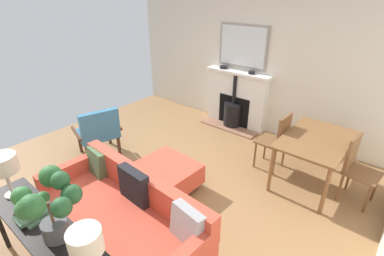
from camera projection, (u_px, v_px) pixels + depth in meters
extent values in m
cube|color=olive|center=(160.00, 181.00, 4.11)|extent=(5.02, 5.48, 0.01)
cube|color=beige|center=(253.00, 56.00, 5.21)|extent=(0.12, 5.48, 2.79)
cube|color=#93664C|center=(228.00, 127.00, 5.65)|extent=(0.31, 1.18, 0.03)
cube|color=white|center=(237.00, 100.00, 5.59)|extent=(0.20, 1.24, 1.06)
cube|color=black|center=(234.00, 110.00, 5.63)|extent=(0.06, 0.67, 0.59)
cylinder|color=black|center=(233.00, 114.00, 5.63)|extent=(0.36, 0.36, 0.45)
cylinder|color=black|center=(234.00, 104.00, 5.53)|extent=(0.38, 0.38, 0.02)
cylinder|color=black|center=(235.00, 89.00, 5.40)|extent=(0.07, 0.07, 0.57)
cube|color=white|center=(238.00, 73.00, 5.32)|extent=(0.25, 1.32, 0.05)
cube|color=gray|center=(243.00, 46.00, 5.18)|extent=(0.04, 1.00, 0.79)
cube|color=silver|center=(242.00, 46.00, 5.16)|extent=(0.01, 0.92, 0.71)
cylinder|color=black|center=(223.00, 67.00, 5.50)|extent=(0.15, 0.15, 0.05)
torus|color=black|center=(223.00, 66.00, 5.49)|extent=(0.15, 0.15, 0.01)
cylinder|color=black|center=(252.00, 72.00, 5.15)|extent=(0.12, 0.12, 0.05)
torus|color=black|center=(252.00, 71.00, 5.14)|extent=(0.12, 0.12, 0.01)
cylinder|color=#B2B2B7|center=(55.00, 217.00, 3.39)|extent=(0.04, 0.04, 0.10)
cylinder|color=#B2B2B7|center=(104.00, 190.00, 3.84)|extent=(0.04, 0.04, 0.10)
cube|color=#D14C38|center=(118.00, 225.00, 3.00)|extent=(0.94, 2.08, 0.33)
cube|color=#D14C38|center=(143.00, 185.00, 3.09)|extent=(0.24, 2.04, 0.32)
cube|color=#D14C38|center=(71.00, 170.00, 3.46)|extent=(0.81, 0.16, 0.19)
cube|color=#4C6B47|center=(97.00, 162.00, 3.51)|extent=(0.19, 0.35, 0.34)
cube|color=black|center=(134.00, 186.00, 3.03)|extent=(0.13, 0.41, 0.41)
cube|color=#99999E|center=(187.00, 225.00, 2.57)|extent=(0.20, 0.37, 0.36)
cylinder|color=#B2B2B7|center=(141.00, 183.00, 4.00)|extent=(0.03, 0.03, 0.09)
cylinder|color=#B2B2B7|center=(172.00, 203.00, 3.62)|extent=(0.03, 0.03, 0.09)
cylinder|color=#B2B2B7|center=(167.00, 167.00, 4.34)|extent=(0.03, 0.03, 0.09)
cylinder|color=#B2B2B7|center=(198.00, 184.00, 3.97)|extent=(0.03, 0.03, 0.09)
cube|color=#D14C38|center=(169.00, 173.00, 3.90)|extent=(0.68, 0.81, 0.28)
cube|color=#4C3321|center=(109.00, 134.00, 5.01)|extent=(0.05, 0.05, 0.37)
cube|color=#4C3321|center=(80.00, 142.00, 4.75)|extent=(0.05, 0.05, 0.37)
cube|color=#4C3321|center=(119.00, 146.00, 4.66)|extent=(0.05, 0.05, 0.37)
cube|color=#4C3321|center=(88.00, 155.00, 4.40)|extent=(0.05, 0.05, 0.37)
cube|color=teal|center=(97.00, 133.00, 4.61)|extent=(0.73, 0.71, 0.08)
cube|color=teal|center=(100.00, 124.00, 4.31)|extent=(0.61, 0.28, 0.44)
cube|color=#4C3321|center=(115.00, 123.00, 4.73)|extent=(0.19, 0.52, 0.04)
cube|color=#4C3321|center=(76.00, 133.00, 4.41)|extent=(0.19, 0.52, 0.04)
cube|color=black|center=(31.00, 207.00, 3.13)|extent=(0.04, 0.04, 0.69)
cube|color=black|center=(0.00, 223.00, 2.91)|extent=(0.04, 0.04, 0.69)
cube|color=black|center=(47.00, 231.00, 2.35)|extent=(0.37, 1.85, 0.03)
cylinder|color=beige|center=(13.00, 194.00, 2.73)|extent=(0.14, 0.14, 0.02)
cylinder|color=beige|center=(9.00, 183.00, 2.67)|extent=(0.03, 0.03, 0.26)
cylinder|color=silver|center=(2.00, 164.00, 2.57)|extent=(0.26, 0.26, 0.17)
cylinder|color=silver|center=(85.00, 241.00, 1.78)|extent=(0.22, 0.22, 0.17)
cylinder|color=#4C4C51|center=(56.00, 230.00, 2.24)|extent=(0.20, 0.20, 0.16)
cylinder|color=brown|center=(51.00, 212.00, 2.16)|extent=(0.02, 0.02, 0.20)
sphere|color=#387A3D|center=(26.00, 209.00, 1.99)|extent=(0.15, 0.15, 0.15)
sphere|color=#2D6633|center=(32.00, 207.00, 1.89)|extent=(0.18, 0.18, 0.18)
sphere|color=#26562D|center=(62.00, 207.00, 2.01)|extent=(0.15, 0.15, 0.15)
sphere|color=#26562D|center=(72.00, 194.00, 2.13)|extent=(0.16, 0.16, 0.16)
sphere|color=#26562D|center=(60.00, 180.00, 2.15)|extent=(0.15, 0.15, 0.15)
sphere|color=#2D6633|center=(51.00, 176.00, 2.23)|extent=(0.18, 0.18, 0.18)
sphere|color=#387A3D|center=(43.00, 198.00, 2.20)|extent=(0.11, 0.11, 0.11)
sphere|color=#387A3D|center=(22.00, 196.00, 2.08)|extent=(0.14, 0.14, 0.14)
cube|color=#4C7056|center=(35.00, 217.00, 2.45)|extent=(0.23, 0.21, 0.03)
cube|color=#4C7056|center=(33.00, 214.00, 2.44)|extent=(0.27, 0.17, 0.03)
cylinder|color=brown|center=(301.00, 140.00, 4.51)|extent=(0.05, 0.05, 0.69)
cylinder|color=brown|center=(271.00, 170.00, 3.76)|extent=(0.05, 0.05, 0.69)
cylinder|color=brown|center=(348.00, 154.00, 4.11)|extent=(0.05, 0.05, 0.69)
cylinder|color=brown|center=(325.00, 192.00, 3.36)|extent=(0.05, 0.05, 0.69)
cube|color=brown|center=(316.00, 139.00, 3.78)|extent=(1.19, 0.80, 0.03)
cylinder|color=brown|center=(265.00, 147.00, 4.55)|extent=(0.03, 0.03, 0.45)
cylinder|color=brown|center=(255.00, 155.00, 4.33)|extent=(0.03, 0.03, 0.45)
cylinder|color=brown|center=(284.00, 154.00, 4.36)|extent=(0.03, 0.03, 0.45)
cylinder|color=brown|center=(274.00, 162.00, 4.14)|extent=(0.03, 0.03, 0.45)
cube|color=brown|center=(271.00, 141.00, 4.24)|extent=(0.41, 0.41, 0.02)
cube|color=brown|center=(284.00, 131.00, 4.03)|extent=(0.36, 0.05, 0.45)
cylinder|color=brown|center=(367.00, 199.00, 3.44)|extent=(0.04, 0.04, 0.42)
cylinder|color=brown|center=(375.00, 187.00, 3.64)|extent=(0.04, 0.04, 0.42)
cylinder|color=brown|center=(340.00, 187.00, 3.65)|extent=(0.04, 0.04, 0.42)
cylinder|color=brown|center=(349.00, 177.00, 3.85)|extent=(0.04, 0.04, 0.42)
cube|color=brown|center=(362.00, 174.00, 3.55)|extent=(0.44, 0.44, 0.02)
cube|color=brown|center=(353.00, 152.00, 3.55)|extent=(0.36, 0.07, 0.46)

